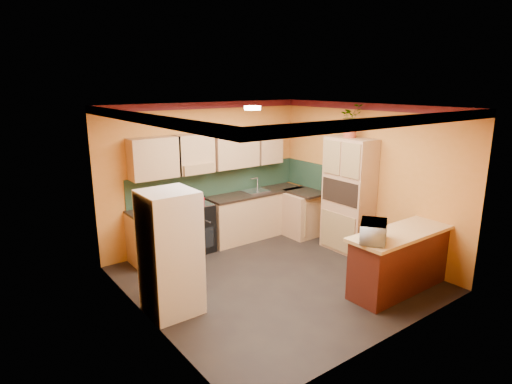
# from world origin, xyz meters

# --- Properties ---
(room_shell) EXTENTS (4.24, 4.24, 2.72)m
(room_shell) POSITION_xyz_m (0.02, 0.28, 2.09)
(room_shell) COLOR black
(room_shell) RESTS_ON ground
(base_cabinets_back) EXTENTS (3.65, 0.60, 0.88)m
(base_cabinets_back) POSITION_xyz_m (0.18, 1.80, 0.44)
(base_cabinets_back) COLOR tan
(base_cabinets_back) RESTS_ON ground
(countertop_back) EXTENTS (3.65, 0.62, 0.04)m
(countertop_back) POSITION_xyz_m (0.18, 1.80, 0.90)
(countertop_back) COLOR black
(countertop_back) RESTS_ON base_cabinets_back
(stove) EXTENTS (0.58, 0.58, 0.91)m
(stove) POSITION_xyz_m (-0.44, 1.80, 0.46)
(stove) COLOR black
(stove) RESTS_ON ground
(kettle) EXTENTS (0.21, 0.21, 0.18)m
(kettle) POSITION_xyz_m (-0.34, 1.75, 1.00)
(kettle) COLOR #B60C1D
(kettle) RESTS_ON stove
(sink) EXTENTS (0.48, 0.40, 0.03)m
(sink) POSITION_xyz_m (0.96, 1.80, 0.94)
(sink) COLOR silver
(sink) RESTS_ON countertop_back
(base_cabinets_right) EXTENTS (0.60, 0.80, 0.88)m
(base_cabinets_right) POSITION_xyz_m (1.80, 1.24, 0.44)
(base_cabinets_right) COLOR tan
(base_cabinets_right) RESTS_ON ground
(countertop_right) EXTENTS (0.62, 0.80, 0.04)m
(countertop_right) POSITION_xyz_m (1.80, 1.24, 0.90)
(countertop_right) COLOR black
(countertop_right) RESTS_ON base_cabinets_right
(fridge) EXTENTS (0.68, 0.66, 1.70)m
(fridge) POSITION_xyz_m (-1.75, 0.07, 0.85)
(fridge) COLOR white
(fridge) RESTS_ON ground
(pantry) EXTENTS (0.48, 0.90, 2.10)m
(pantry) POSITION_xyz_m (1.85, 0.17, 1.05)
(pantry) COLOR tan
(pantry) RESTS_ON ground
(fern_pot) EXTENTS (0.22, 0.22, 0.16)m
(fern_pot) POSITION_xyz_m (1.85, 0.22, 2.18)
(fern_pot) COLOR #9C3C25
(fern_pot) RESTS_ON pantry
(fern) EXTENTS (0.44, 0.40, 0.43)m
(fern) POSITION_xyz_m (1.85, 0.22, 2.47)
(fern) COLOR tan
(fern) RESTS_ON fern_pot
(breakfast_bar) EXTENTS (1.80, 0.55, 0.88)m
(breakfast_bar) POSITION_xyz_m (1.30, -1.39, 0.44)
(breakfast_bar) COLOR #4E1B12
(breakfast_bar) RESTS_ON ground
(bar_top) EXTENTS (1.90, 0.65, 0.05)m
(bar_top) POSITION_xyz_m (1.30, -1.39, 0.91)
(bar_top) COLOR tan
(bar_top) RESTS_ON breakfast_bar
(microwave) EXTENTS (0.61, 0.57, 0.28)m
(microwave) POSITION_xyz_m (0.58, -1.39, 1.07)
(microwave) COLOR white
(microwave) RESTS_ON bar_top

